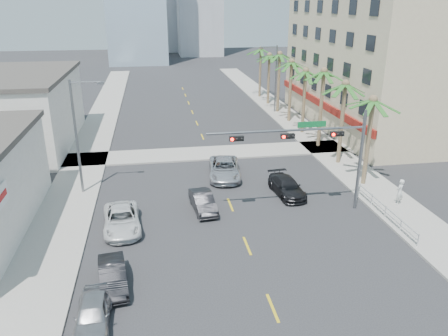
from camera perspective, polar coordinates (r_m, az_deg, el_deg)
The scene contains 25 objects.
ground at distance 24.48m, azimuth 5.09°, elevation -14.86°, with size 260.00×260.00×0.00m, color #262628.
sidewalk_right at distance 45.12m, azimuth 13.72°, elevation 1.90°, with size 4.00×120.00×0.15m, color gray.
sidewalk_left at distance 42.21m, azimuth -17.92°, elevation 0.15°, with size 4.00×120.00×0.15m, color gray.
sidewalk_cross at distance 43.88m, azimuth -1.92°, elevation 1.97°, with size 80.00×4.00×0.15m, color gray.
building_right at distance 56.65m, azimuth 20.03°, elevation 12.77°, with size 15.25×28.00×15.00m.
building_left_far at distance 50.42m, azimuth -25.66°, elevation 6.58°, with size 11.00×18.00×7.20m, color beige.
traffic_signal_mast at distance 30.72m, azimuth 12.26°, elevation 2.94°, with size 11.12×0.54×7.20m.
palm_tree_0 at distance 36.19m, azimuth 18.90°, elevation 8.29°, with size 4.80×4.80×7.80m.
palm_tree_1 at distance 40.69m, azimuth 15.59°, elevation 10.43°, with size 4.80×4.80×8.16m.
palm_tree_2 at distance 45.35m, azimuth 12.91°, elevation 12.11°, with size 4.80×4.80×8.52m.
palm_tree_3 at distance 50.26m, azimuth 10.64°, elevation 12.28°, with size 4.80×4.80×7.80m.
palm_tree_4 at distance 55.09m, azimuth 8.83°, elevation 13.48°, with size 4.80×4.80×8.16m.
palm_tree_5 at distance 59.98m, azimuth 7.29°, elevation 14.47°, with size 4.80×4.80×8.52m.
palm_tree_6 at distance 65.03m, azimuth 5.95°, elevation 14.39°, with size 4.80×4.80×7.80m.
palm_tree_7 at distance 70.00m, azimuth 4.83°, elevation 15.16°, with size 4.80×4.80×8.16m.
streetlight_left at distance 34.91m, azimuth -18.47°, elevation 4.47°, with size 2.55×0.25×9.00m.
streetlight_right at distance 60.17m, azimuth 6.61°, elevation 11.90°, with size 2.55×0.25×9.00m.
guardrail at distance 32.59m, azimuth 20.36°, elevation -5.20°, with size 0.08×8.08×1.00m.
car_parked_near at distance 22.29m, azimuth -16.77°, elevation -17.72°, with size 1.60×3.99×1.36m, color #A3A3A8.
car_parked_mid at distance 24.57m, azimuth -14.34°, elevation -13.50°, with size 1.39×4.00×1.32m, color black.
car_parked_far at distance 30.03m, azimuth -13.20°, elevation -6.58°, with size 2.34×5.07×1.41m, color silver.
car_lane_left at distance 31.87m, azimuth -2.77°, elevation -4.42°, with size 1.41×4.05×1.34m, color black.
car_lane_center at distance 37.73m, azimuth 0.06°, elevation -0.09°, with size 2.59×5.63×1.56m, color silver.
car_lane_right at distance 34.71m, azimuth 8.20°, elevation -2.42°, with size 1.89×4.64×1.35m, color black.
pedestrian at distance 34.84m, azimuth 21.97°, elevation -2.89°, with size 0.72×0.47×1.97m, color silver.
Camera 1 is at (-5.29, -19.19, 14.25)m, focal length 35.00 mm.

